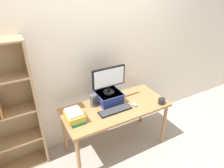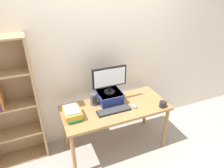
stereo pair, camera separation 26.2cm
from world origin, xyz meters
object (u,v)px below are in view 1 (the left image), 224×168
(computer_monitor, at_px, (109,79))
(computer_mouse, at_px, (134,104))
(keyboard, at_px, (115,110))
(book_stack, at_px, (75,116))
(riser_box, at_px, (109,97))
(bookshelf_unit, at_px, (3,112))
(desk_speaker, at_px, (93,100))
(coffee_mug, at_px, (162,101))
(desk, at_px, (116,111))

(computer_monitor, height_order, computer_mouse, computer_monitor)
(keyboard, distance_m, book_stack, 0.54)
(riser_box, relative_size, keyboard, 0.74)
(bookshelf_unit, bearing_deg, keyboard, -18.12)
(book_stack, bearing_deg, desk_speaker, 28.88)
(keyboard, xyz_separation_m, coffee_mug, (0.66, -0.16, 0.03))
(book_stack, xyz_separation_m, coffee_mug, (1.19, -0.23, -0.03))
(bookshelf_unit, xyz_separation_m, keyboard, (1.28, -0.42, -0.16))
(desk, xyz_separation_m, riser_box, (-0.02, 0.15, 0.16))
(bookshelf_unit, bearing_deg, coffee_mug, -16.67)
(computer_monitor, distance_m, keyboard, 0.43)
(riser_box, height_order, computer_monitor, computer_monitor)
(book_stack, bearing_deg, computer_mouse, -5.60)
(keyboard, height_order, desk_speaker, desk_speaker)
(keyboard, relative_size, computer_mouse, 4.40)
(coffee_mug, bearing_deg, bookshelf_unit, 163.33)
(computer_monitor, relative_size, keyboard, 1.04)
(coffee_mug, bearing_deg, desk, 157.28)
(computer_monitor, height_order, keyboard, computer_monitor)
(riser_box, bearing_deg, computer_mouse, -44.22)
(bookshelf_unit, height_order, computer_monitor, bookshelf_unit)
(bookshelf_unit, relative_size, book_stack, 6.69)
(book_stack, bearing_deg, keyboard, -7.28)
(riser_box, relative_size, coffee_mug, 2.86)
(computer_mouse, distance_m, book_stack, 0.83)
(desk, distance_m, book_stack, 0.61)
(riser_box, height_order, keyboard, riser_box)
(desk, bearing_deg, coffee_mug, -22.72)
(desk, distance_m, desk_speaker, 0.34)
(coffee_mug, bearing_deg, book_stack, 169.10)
(bookshelf_unit, relative_size, riser_box, 5.11)
(keyboard, bearing_deg, computer_monitor, 81.68)
(computer_mouse, bearing_deg, bookshelf_unit, 164.66)
(riser_box, distance_m, coffee_mug, 0.74)
(book_stack, bearing_deg, coffee_mug, -10.90)
(book_stack, bearing_deg, desk, 2.11)
(riser_box, height_order, desk_speaker, desk_speaker)
(computer_monitor, bearing_deg, desk, -81.25)
(bookshelf_unit, distance_m, book_stack, 0.83)
(bookshelf_unit, xyz_separation_m, book_stack, (0.75, -0.35, -0.10))
(riser_box, xyz_separation_m, computer_mouse, (0.26, -0.25, -0.06))
(computer_mouse, xyz_separation_m, desk_speaker, (-0.49, 0.26, 0.07))
(keyboard, bearing_deg, riser_box, 81.73)
(bookshelf_unit, distance_m, keyboard, 1.35)
(computer_mouse, bearing_deg, book_stack, 174.40)
(desk, height_order, computer_mouse, computer_mouse)
(riser_box, relative_size, book_stack, 1.31)
(desk_speaker, bearing_deg, coffee_mug, -25.79)
(computer_mouse, distance_m, desk_speaker, 0.56)
(coffee_mug, distance_m, desk_speaker, 0.95)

